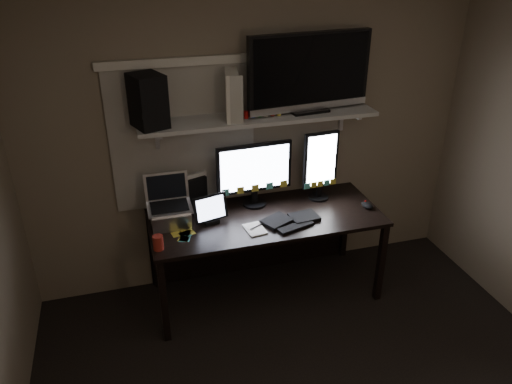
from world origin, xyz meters
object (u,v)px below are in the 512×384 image
object	(u,v)px
mouse	(367,205)
monitor_landscape	(254,174)
monitor_portrait	(320,166)
keyboard	(291,219)
speaker	(148,101)
tablet	(210,209)
cup	(158,243)
tv	(310,73)
game_console	(232,95)
desk	(261,228)
laptop	(169,203)

from	to	relation	value
mouse	monitor_landscape	bearing A→B (deg)	150.33
monitor_portrait	mouse	bearing A→B (deg)	-44.63
keyboard	speaker	xyz separation A→B (m)	(-0.96, 0.30, 0.92)
tablet	cup	distance (m)	0.50
mouse	tv	bearing A→B (deg)	136.15
mouse	tablet	world-z (taller)	tablet
mouse	tablet	size ratio (longest dim) A/B	0.44
game_console	cup	bearing A→B (deg)	-134.45
tablet	cup	xyz separation A→B (m)	(-0.42, -0.26, -0.06)
desk	speaker	size ratio (longest dim) A/B	4.89
keyboard	laptop	size ratio (longest dim) A/B	1.21
tv	game_console	xyz separation A→B (m)	(-0.59, 0.01, -0.12)
tablet	desk	bearing A→B (deg)	-0.42
desk	mouse	xyz separation A→B (m)	(0.82, -0.21, 0.20)
speaker	tablet	bearing A→B (deg)	-42.63
speaker	monitor_portrait	bearing A→B (deg)	-19.88
monitor_portrait	keyboard	distance (m)	0.53
monitor_portrait	speaker	bearing A→B (deg)	174.94
desk	monitor_landscape	world-z (taller)	monitor_landscape
mouse	game_console	distance (m)	1.40
monitor_portrait	laptop	world-z (taller)	monitor_portrait
monitor_landscape	desk	bearing A→B (deg)	-72.22
desk	tablet	bearing A→B (deg)	-166.33
desk	game_console	distance (m)	1.12
mouse	speaker	distance (m)	1.88
laptop	keyboard	bearing A→B (deg)	-12.28
game_console	tablet	bearing A→B (deg)	-129.59
desk	game_console	size ratio (longest dim) A/B	5.22
game_console	monitor_landscape	bearing A→B (deg)	12.96
monitor_landscape	tablet	size ratio (longest dim) A/B	2.31
game_console	speaker	distance (m)	0.60
mouse	tv	xyz separation A→B (m)	(-0.43, 0.29, 1.02)
game_console	speaker	size ratio (longest dim) A/B	0.94
desk	keyboard	distance (m)	0.35
cup	tv	world-z (taller)	tv
monitor_landscape	keyboard	size ratio (longest dim) A/B	1.38
laptop	speaker	distance (m)	0.76
keyboard	tv	distance (m)	1.10
laptop	speaker	xyz separation A→B (m)	(-0.07, 0.10, 0.75)
desk	cup	xyz separation A→B (m)	(-0.85, -0.36, 0.23)
desk	monitor_portrait	world-z (taller)	monitor_portrait
tablet	monitor_portrait	bearing A→B (deg)	-4.87
speaker	monitor_landscape	bearing A→B (deg)	-16.97
mouse	tv	world-z (taller)	tv
monitor_landscape	tv	distance (m)	0.88
keyboard	speaker	bearing A→B (deg)	146.32
monitor_portrait	mouse	xyz separation A→B (m)	(0.31, -0.26, -0.27)
cup	speaker	world-z (taller)	speaker
monitor_landscape	monitor_portrait	xyz separation A→B (m)	(0.54, -0.04, 0.03)
desk	cup	size ratio (longest dim) A/B	16.84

